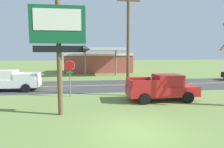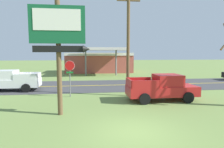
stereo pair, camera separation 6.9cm
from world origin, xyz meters
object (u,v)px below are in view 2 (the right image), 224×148
at_px(pickup_white_on_road, 10,81).
at_px(motel_sign, 59,37).
at_px(gas_station, 99,62).
at_px(utility_pole, 128,37).
at_px(pickup_red_parked_on_lawn, 162,88).
at_px(stop_sign, 70,72).

bearing_deg(pickup_white_on_road, motel_sign, -54.85).
bearing_deg(gas_station, utility_pole, -86.75).
relative_size(utility_pole, pickup_red_parked_on_lawn, 1.74).
bearing_deg(pickup_red_parked_on_lawn, gas_station, 98.59).
relative_size(stop_sign, gas_station, 0.25).
bearing_deg(pickup_red_parked_on_lawn, utility_pole, 138.71).
distance_m(motel_sign, pickup_white_on_road, 10.49).
relative_size(motel_sign, pickup_white_on_road, 1.24).
bearing_deg(gas_station, motel_sign, -98.32).
bearing_deg(motel_sign, stop_sign, 88.63).
height_order(utility_pole, gas_station, utility_pole).
relative_size(motel_sign, pickup_red_parked_on_lawn, 1.24).
distance_m(gas_station, pickup_red_parked_on_lawn, 22.90).
relative_size(gas_station, pickup_white_on_road, 2.31).
xyz_separation_m(gas_station, pickup_red_parked_on_lawn, (3.42, -22.62, -0.98)).
distance_m(utility_pole, gas_station, 20.89).
xyz_separation_m(stop_sign, utility_pole, (4.76, -0.18, 2.83)).
bearing_deg(utility_pole, pickup_red_parked_on_lawn, -41.29).
distance_m(pickup_red_parked_on_lawn, pickup_white_on_road, 13.90).
xyz_separation_m(motel_sign, pickup_white_on_road, (-5.69, 8.09, -3.49)).
distance_m(stop_sign, utility_pole, 5.54).
bearing_deg(pickup_red_parked_on_lawn, motel_sign, -159.33).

